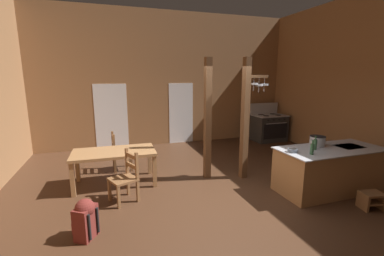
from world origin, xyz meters
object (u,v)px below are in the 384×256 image
Objects in this scene: step_stool at (371,199)px; backpack at (85,218)px; mixing_bowl_on_counter at (293,150)px; kitchen_island at (329,169)px; stockpot_on_counter at (317,141)px; dining_table at (114,155)px; stove_range at (269,127)px; bottle_short_on_counter at (315,144)px; ladderback_chair_by_post at (126,178)px; bottle_tall_on_counter at (312,149)px; ladderback_chair_near_window at (120,152)px.

step_stool is 4.75m from backpack.
step_stool is 1.54m from mixing_bowl_on_counter.
stockpot_on_counter reaches higher than kitchen_island.
stove_range is at bearing 22.99° from dining_table.
bottle_short_on_counter is (4.19, 0.21, 0.68)m from backpack.
backpack reaches higher than step_stool.
ladderback_chair_by_post is at bearing -78.78° from dining_table.
dining_table is at bearing 151.40° from bottle_tall_on_counter.
kitchen_island reaches higher than backpack.
ladderback_chair_near_window is 4.31m from bottle_tall_on_counter.
step_stool is at bearing -59.42° from bottle_short_on_counter.
stove_range is at bearing 35.22° from backpack.
step_stool is at bearing -103.42° from stove_range.
backpack is (-0.64, -1.00, -0.14)m from ladderback_chair_by_post.
stockpot_on_counter is (3.80, -0.59, 0.54)m from ladderback_chair_by_post.
mixing_bowl_on_counter reaches higher than dining_table.
bottle_tall_on_counter reaches higher than kitchen_island.
kitchen_island is at bearing -58.71° from stockpot_on_counter.
mixing_bowl_on_counter reaches higher than ladderback_chair_near_window.
mixing_bowl_on_counter reaches higher than step_stool.
stove_range is 5.42m from ladderback_chair_near_window.
stove_range is 6.07m from ladderback_chair_by_post.
ladderback_chair_near_window is (0.15, 0.86, -0.20)m from dining_table.
backpack is at bearing -176.77° from mixing_bowl_on_counter.
bottle_tall_on_counter is (3.43, -1.87, 0.34)m from dining_table.
stove_range is 4.00m from stockpot_on_counter.
stove_range is 4.61m from bottle_tall_on_counter.
ladderback_chair_by_post reaches higher than step_stool.
step_stool is at bearing -22.22° from ladderback_chair_by_post.
bottle_tall_on_counter is (0.23, -0.23, 0.07)m from mixing_bowl_on_counter.
ladderback_chair_near_window reaches higher than kitchen_island.
step_stool is 1.52× the size of bottle_short_on_counter.
stockpot_on_counter reaches higher than dining_table.
backpack is (-5.84, -4.13, -0.17)m from stove_range.
bottle_tall_on_counter reaches higher than ladderback_chair_near_window.
stockpot_on_counter is at bearing -110.73° from stove_range.
ladderback_chair_near_window is at bearing 90.74° from ladderback_chair_by_post.
stove_range reaches higher than bottle_short_on_counter.
step_stool is at bearing -39.49° from ladderback_chair_near_window.
bottle_short_on_counter reaches higher than backpack.
stove_range is (1.26, 3.94, 0.04)m from kitchen_island.
mixing_bowl_on_counter is (-1.04, 0.87, 0.74)m from step_stool.
bottle_tall_on_counter is at bearing -28.60° from dining_table.
ladderback_chair_near_window is 1.59× the size of backpack.
stockpot_on_counter is at bearing -30.97° from ladderback_chair_near_window.
stove_range is 7.16m from backpack.
bottle_tall_on_counter is (-0.80, 0.63, 0.82)m from step_stool.
ladderback_chair_near_window is 3.52× the size of bottle_short_on_counter.
bottle_tall_on_counter is at bearing -0.37° from backpack.
mixing_bowl_on_counter is (3.03, -0.80, 0.47)m from ladderback_chair_by_post.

